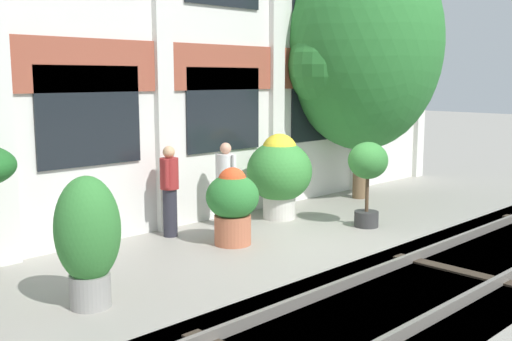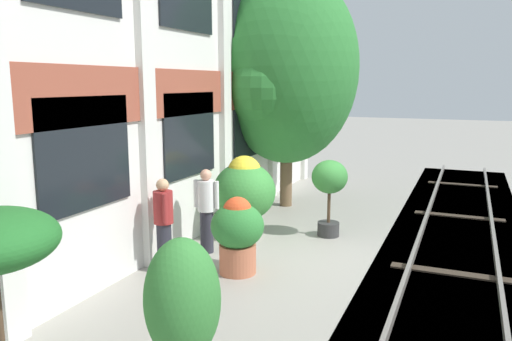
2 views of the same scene
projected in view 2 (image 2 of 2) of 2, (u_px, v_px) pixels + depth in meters
name	position (u px, v px, depth m)	size (l,w,h in m)	color
ground_plane	(308.00, 256.00, 9.58)	(80.00, 80.00, 0.00)	#9E998E
apartment_facade	(178.00, 69.00, 10.05)	(15.50, 0.64, 7.16)	silver
rail_tracks	(452.00, 284.00, 8.60)	(23.14, 2.80, 0.43)	#4C473F
broadleaf_tree	(287.00, 72.00, 12.96)	(3.88, 3.69, 6.16)	brown
potted_plant_glazed_jar	(237.00, 231.00, 8.64)	(0.93, 0.93, 1.37)	#B76647
potted_plant_ribbed_drum	(244.00, 191.00, 10.72)	(1.35, 1.35, 1.77)	beige
potted_plant_stone_basin	(183.00, 308.00, 5.33)	(0.83, 0.83, 1.70)	gray
potted_plant_terracotta_small	(329.00, 184.00, 10.69)	(0.77, 0.77, 1.67)	#333333
resident_by_doorway	(206.00, 208.00, 9.69)	(0.34, 0.53, 1.66)	#282833
resident_watching_tracks	(164.00, 222.00, 8.66)	(0.42, 0.38, 1.68)	#282833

